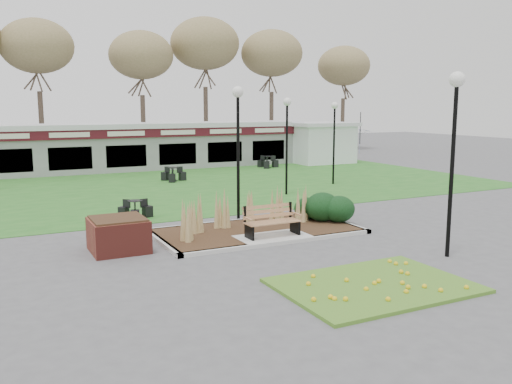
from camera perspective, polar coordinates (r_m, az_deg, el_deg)
name	(u,v)px	position (r m, az deg, el deg)	size (l,w,h in m)	color
ground	(275,241)	(16.20, 2.02, -5.21)	(100.00, 100.00, 0.00)	#515154
lawn	(159,187)	(27.14, -10.22, 0.51)	(34.00, 16.00, 0.02)	#24641F
flower_bed	(374,284)	(12.50, 12.32, -9.46)	(4.20, 3.00, 0.16)	#467521
planting_bed	(289,217)	(17.87, 3.54, -2.65)	(6.75, 3.40, 1.27)	black
park_bench	(271,220)	(16.27, 1.61, -3.01)	(1.70, 0.66, 0.93)	#986744
brick_planter	(118,234)	(15.50, -14.29, -4.34)	(1.50, 1.50, 0.95)	maroon
food_pavilion	(121,146)	(34.65, -14.06, 4.67)	(24.60, 3.40, 2.90)	gray
service_hut	(321,142)	(38.18, 6.89, 5.23)	(4.40, 3.40, 2.83)	white
tree_backdrop	(92,45)	(42.66, -16.89, 14.61)	(47.24, 5.24, 10.36)	#47382B
lamp_post_near_left	(455,124)	(14.97, 20.18, 6.78)	(0.40, 0.40, 4.86)	black
lamp_post_near_right	(238,124)	(18.69, -1.91, 7.21)	(0.39, 0.39, 4.65)	black
lamp_post_mid_right	(287,125)	(24.22, 3.28, 7.11)	(0.36, 0.36, 4.33)	black
lamp_post_far_right	(334,125)	(27.74, 8.25, 7.04)	(0.35, 0.35, 4.17)	black
bistro_set_a	(173,176)	(29.10, -8.71, 1.63)	(1.24, 1.36, 0.73)	black
bistro_set_b	(135,213)	(19.69, -12.58, -2.13)	(1.20, 1.21, 0.66)	black
bistro_set_d	(268,164)	(35.00, 1.22, 3.00)	(1.26, 1.40, 0.74)	black
patio_umbrella	(360,141)	(38.74, 10.88, 5.32)	(1.98, 2.02, 2.42)	black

